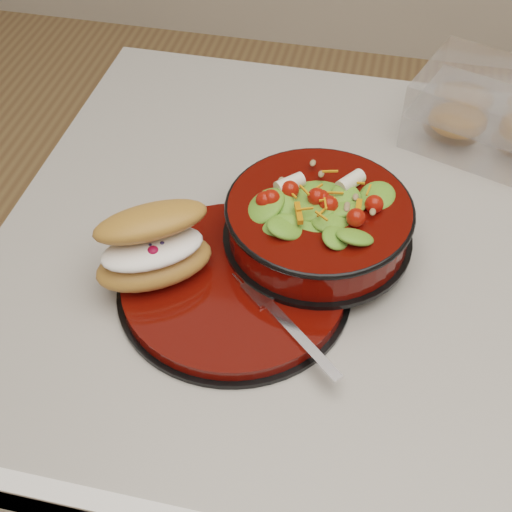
% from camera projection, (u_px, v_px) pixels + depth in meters
% --- Properties ---
extents(island_counter, '(1.24, 0.74, 0.90)m').
position_uv_depth(island_counter, '(451.00, 464.00, 1.13)').
color(island_counter, white).
rests_on(island_counter, ground).
extents(dinner_plate, '(0.26, 0.26, 0.02)m').
position_uv_depth(dinner_plate, '(235.00, 285.00, 0.78)').
color(dinner_plate, black).
rests_on(dinner_plate, island_counter).
extents(salad_bowl, '(0.22, 0.22, 0.09)m').
position_uv_depth(salad_bowl, '(319.00, 216.00, 0.79)').
color(salad_bowl, black).
rests_on(salad_bowl, dinner_plate).
extents(croissant, '(0.15, 0.14, 0.08)m').
position_uv_depth(croissant, '(154.00, 246.00, 0.76)').
color(croissant, '#B67837').
rests_on(croissant, dinner_plate).
extents(fork, '(0.12, 0.11, 0.00)m').
position_uv_depth(fork, '(287.00, 324.00, 0.73)').
color(fork, silver).
rests_on(fork, dinner_plate).
extents(pastry_box, '(0.24, 0.21, 0.09)m').
position_uv_depth(pastry_box, '(496.00, 115.00, 0.94)').
color(pastry_box, white).
rests_on(pastry_box, island_counter).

